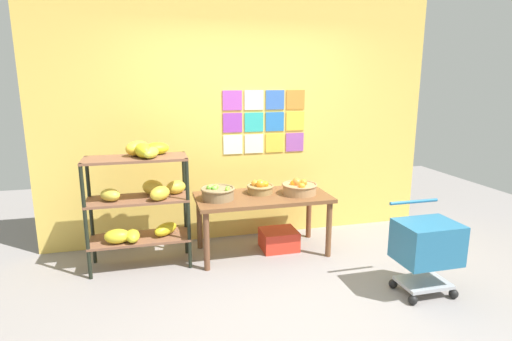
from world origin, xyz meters
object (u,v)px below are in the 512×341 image
(display_table, at_px, (263,203))
(fruit_basket_back_right, at_px, (260,188))
(produce_crate_under_table, at_px, (279,239))
(banana_shelf_unit, at_px, (143,192))
(fruit_basket_right, at_px, (218,193))
(shopping_cart, at_px, (427,245))
(fruit_basket_back_left, at_px, (299,188))

(display_table, distance_m, fruit_basket_back_right, 0.17)
(produce_crate_under_table, bearing_deg, banana_shelf_unit, -178.04)
(fruit_basket_right, distance_m, shopping_cart, 2.03)
(display_table, height_order, fruit_basket_right, fruit_basket_right)
(banana_shelf_unit, bearing_deg, shopping_cart, -26.93)
(fruit_basket_right, xyz_separation_m, shopping_cart, (1.62, -1.19, -0.26))
(banana_shelf_unit, bearing_deg, fruit_basket_right, -1.01)
(display_table, distance_m, fruit_basket_right, 0.51)
(fruit_basket_back_right, bearing_deg, produce_crate_under_table, -14.15)
(banana_shelf_unit, distance_m, produce_crate_under_table, 1.57)
(display_table, xyz_separation_m, fruit_basket_right, (-0.49, -0.02, 0.15))
(shopping_cart, bearing_deg, produce_crate_under_table, 113.56)
(banana_shelf_unit, relative_size, fruit_basket_back_right, 4.30)
(fruit_basket_right, relative_size, produce_crate_under_table, 0.90)
(fruit_basket_right, height_order, produce_crate_under_table, fruit_basket_right)
(display_table, bearing_deg, shopping_cart, -46.79)
(display_table, relative_size, shopping_cart, 1.79)
(banana_shelf_unit, relative_size, display_table, 0.89)
(fruit_basket_right, distance_m, produce_crate_under_table, 0.92)
(banana_shelf_unit, xyz_separation_m, display_table, (1.23, 0.01, -0.20))
(fruit_basket_back_right, height_order, shopping_cart, fruit_basket_back_right)
(banana_shelf_unit, distance_m, fruit_basket_back_left, 1.63)
(display_table, relative_size, fruit_basket_back_left, 3.73)
(produce_crate_under_table, distance_m, shopping_cart, 1.60)
(fruit_basket_back_right, height_order, produce_crate_under_table, fruit_basket_back_right)
(banana_shelf_unit, xyz_separation_m, fruit_basket_back_left, (1.63, -0.03, -0.05))
(banana_shelf_unit, height_order, produce_crate_under_table, banana_shelf_unit)
(fruit_basket_back_left, bearing_deg, banana_shelf_unit, 178.88)
(fruit_basket_back_right, bearing_deg, fruit_basket_right, -166.80)
(banana_shelf_unit, xyz_separation_m, fruit_basket_back_right, (1.22, 0.10, -0.06))
(fruit_basket_back_left, distance_m, shopping_cart, 1.41)
(display_table, relative_size, produce_crate_under_table, 3.62)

